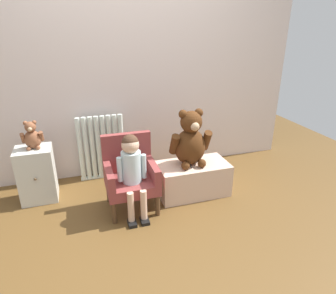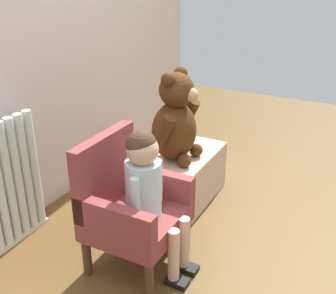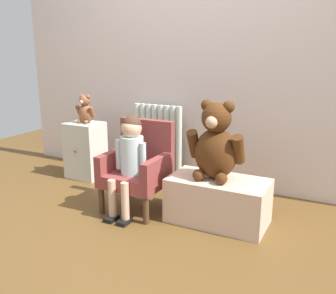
# 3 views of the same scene
# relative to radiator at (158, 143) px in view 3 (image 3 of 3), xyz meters

# --- Properties ---
(ground_plane) EXTENTS (6.00, 6.00, 0.00)m
(ground_plane) POSITION_rel_radiator_xyz_m (0.34, -1.12, -0.35)
(ground_plane) COLOR brown
(back_wall) EXTENTS (3.80, 0.05, 2.40)m
(back_wall) POSITION_rel_radiator_xyz_m (0.34, 0.12, 0.85)
(back_wall) COLOR beige
(back_wall) RESTS_ON ground_plane
(radiator) EXTENTS (0.50, 0.05, 0.70)m
(radiator) POSITION_rel_radiator_xyz_m (0.00, 0.00, 0.00)
(radiator) COLOR silver
(radiator) RESTS_ON ground_plane
(small_dresser) EXTENTS (0.32, 0.30, 0.53)m
(small_dresser) POSITION_rel_radiator_xyz_m (-0.64, -0.27, -0.09)
(small_dresser) COLOR beige
(small_dresser) RESTS_ON ground_plane
(child_armchair) EXTENTS (0.45, 0.42, 0.67)m
(child_armchair) POSITION_rel_radiator_xyz_m (0.19, -0.64, -0.02)
(child_armchair) COLOR brown
(child_armchair) RESTS_ON ground_plane
(child_figure) EXTENTS (0.25, 0.35, 0.74)m
(child_figure) POSITION_rel_radiator_xyz_m (0.19, -0.76, 0.13)
(child_figure) COLOR silver
(child_figure) RESTS_ON ground_plane
(low_bench) EXTENTS (0.69, 0.37, 0.32)m
(low_bench) POSITION_rel_radiator_xyz_m (0.81, -0.61, -0.19)
(low_bench) COLOR beige
(low_bench) RESTS_ON ground_plane
(large_teddy_bear) EXTENTS (0.40, 0.28, 0.55)m
(large_teddy_bear) POSITION_rel_radiator_xyz_m (0.78, -0.60, 0.21)
(large_teddy_bear) COLOR #4B2811
(large_teddy_bear) RESTS_ON low_bench
(small_teddy_bear) EXTENTS (0.19, 0.13, 0.26)m
(small_teddy_bear) POSITION_rel_radiator_xyz_m (-0.62, -0.26, 0.29)
(small_teddy_bear) COLOR brown
(small_teddy_bear) RESTS_ON small_dresser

